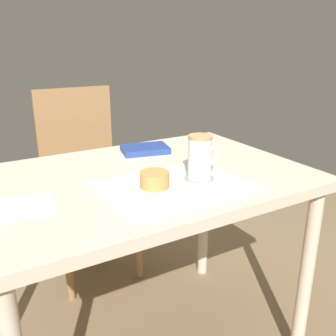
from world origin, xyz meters
TOP-DOWN VIEW (x-y plane):
  - dining_table at (0.00, 0.00)m, footprint 1.09×0.74m
  - wooden_chair at (0.01, 0.70)m, footprint 0.43×0.43m
  - placemat at (0.03, -0.15)m, footprint 0.46×0.33m
  - pastry_plate at (-0.04, -0.15)m, footprint 0.15×0.15m
  - pastry at (-0.04, -0.15)m, footprint 0.09×0.09m
  - coffee_coaster at (0.13, -0.14)m, footprint 0.09×0.09m
  - coffee_mug at (0.13, -0.14)m, footprint 0.11×0.08m
  - teaspoon at (0.06, -0.28)m, footprint 0.13×0.03m
  - paper_napkin at (-0.39, -0.07)m, footprint 0.17×0.17m
  - small_book at (0.12, 0.23)m, footprint 0.20×0.16m

SIDE VIEW (x-z plane):
  - wooden_chair at x=0.01m, z-range 0.04..0.98m
  - dining_table at x=0.00m, z-range 0.28..1.02m
  - placemat at x=0.03m, z-range 0.74..0.74m
  - paper_napkin at x=-0.39m, z-range 0.74..0.74m
  - coffee_coaster at x=0.13m, z-range 0.74..0.75m
  - teaspoon at x=0.06m, z-range 0.74..0.75m
  - pastry_plate at x=-0.04m, z-range 0.74..0.75m
  - small_book at x=0.12m, z-range 0.74..0.76m
  - pastry at x=-0.04m, z-range 0.75..0.80m
  - coffee_mug at x=0.13m, z-range 0.75..0.89m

